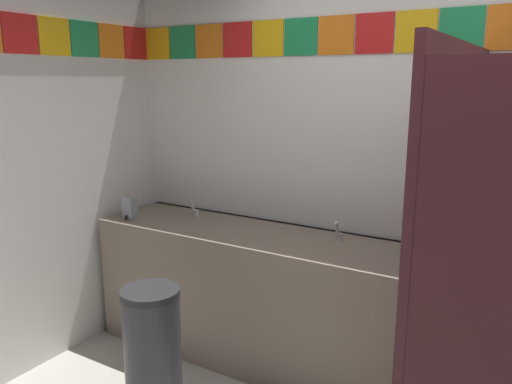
# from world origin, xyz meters

# --- Properties ---
(wall_back) EXTENTS (4.28, 0.09, 2.56)m
(wall_back) POSITION_xyz_m (0.00, 1.45, 1.29)
(wall_back) COLOR white
(wall_back) RESTS_ON ground_plane
(vanity_counter) EXTENTS (2.19, 0.61, 0.88)m
(vanity_counter) POSITION_xyz_m (-1.00, 1.11, 0.45)
(vanity_counter) COLOR gray
(vanity_counter) RESTS_ON ground_plane
(faucet_left) EXTENTS (0.04, 0.10, 0.14)m
(faucet_left) POSITION_xyz_m (-1.54, 1.20, 0.93)
(faucet_left) COLOR silver
(faucet_left) RESTS_ON vanity_counter
(faucet_right) EXTENTS (0.04, 0.10, 0.14)m
(faucet_right) POSITION_xyz_m (-0.45, 1.20, 0.93)
(faucet_right) COLOR silver
(faucet_right) RESTS_ON vanity_counter
(soap_dispenser) EXTENTS (0.09, 0.09, 0.16)m
(soap_dispenser) POSITION_xyz_m (-1.90, 0.92, 0.96)
(soap_dispenser) COLOR gray
(soap_dispenser) RESTS_ON vanity_counter
(stall_divider) EXTENTS (0.92, 1.39, 2.00)m
(stall_divider) POSITION_xyz_m (0.42, 0.47, 1.00)
(stall_divider) COLOR #471E23
(stall_divider) RESTS_ON ground_plane
(trash_bin) EXTENTS (0.32, 0.32, 0.75)m
(trash_bin) POSITION_xyz_m (-1.15, 0.30, 0.37)
(trash_bin) COLOR #333338
(trash_bin) RESTS_ON ground_plane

